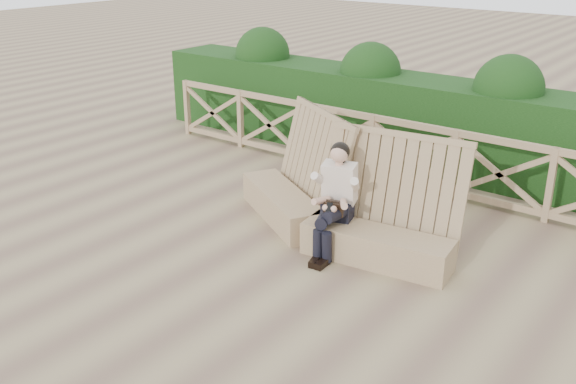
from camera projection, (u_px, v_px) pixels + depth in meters
The scene contains 5 objects.
ground at pixel (272, 272), 7.72m from camera, with size 60.00×60.00×0.00m, color brown.
bench at pixel (331, 210), 8.50m from camera, with size 3.61×1.60×1.55m.
woman at pixel (336, 196), 8.00m from camera, with size 0.52×0.94×1.42m.
guardrail at pixel (411, 155), 10.10m from camera, with size 10.10×0.09×1.10m.
hedge at pixel (444, 127), 10.91m from camera, with size 12.00×1.20×1.50m, color black.
Camera 1 is at (4.29, -5.29, 3.77)m, focal length 40.00 mm.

